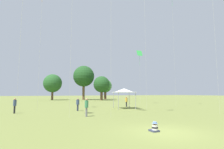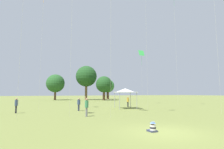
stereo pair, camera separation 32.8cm
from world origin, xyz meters
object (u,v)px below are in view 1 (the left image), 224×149
(distant_tree_3, at_px, (53,83))
(person_standing_1, at_px, (126,101))
(seated_toddler, at_px, (155,128))
(kite_7, at_px, (172,5))
(person_standing_0, at_px, (78,103))
(kite_6, at_px, (139,54))
(person_standing_2, at_px, (15,104))
(distant_tree_1, at_px, (84,76))
(person_standing_4, at_px, (87,106))
(canopy_tent, at_px, (124,91))
(distant_tree_0, at_px, (102,84))
(distant_tree_2, at_px, (105,86))

(distant_tree_3, bearing_deg, person_standing_1, -76.26)
(seated_toddler, xyz_separation_m, kite_7, (15.55, 14.33, 17.64))
(person_standing_0, height_order, kite_7, kite_7)
(kite_7, xyz_separation_m, distant_tree_3, (-16.52, 36.18, -12.55))
(seated_toddler, xyz_separation_m, kite_6, (13.72, 22.39, 10.18))
(person_standing_2, distance_m, kite_7, 29.20)
(person_standing_0, distance_m, kite_7, 23.93)
(person_standing_2, bearing_deg, seated_toddler, -0.06)
(distant_tree_1, height_order, distant_tree_3, distant_tree_1)
(person_standing_0, relative_size, kite_6, 0.14)
(person_standing_4, bearing_deg, distant_tree_3, -171.75)
(person_standing_2, height_order, canopy_tent, canopy_tent)
(seated_toddler, xyz_separation_m, distant_tree_1, (8.72, 48.73, 7.59))
(person_standing_2, relative_size, distant_tree_3, 0.20)
(person_standing_2, relative_size, distant_tree_0, 0.22)
(person_standing_0, bearing_deg, distant_tree_1, -125.25)
(kite_7, distance_m, distant_tree_3, 41.71)
(kite_7, bearing_deg, person_standing_2, -129.34)
(seated_toddler, distance_m, canopy_tent, 15.27)
(kite_6, bearing_deg, distant_tree_1, 145.03)
(person_standing_1, xyz_separation_m, distant_tree_2, (9.67, 33.23, 3.75))
(distant_tree_1, bearing_deg, person_standing_2, -115.79)
(person_standing_4, distance_m, kite_7, 25.03)
(seated_toddler, relative_size, distant_tree_2, 0.08)
(person_standing_0, height_order, person_standing_1, person_standing_1)
(seated_toddler, bearing_deg, person_standing_0, 95.14)
(person_standing_1, distance_m, distant_tree_0, 26.69)
(distant_tree_0, relative_size, distant_tree_3, 0.90)
(distant_tree_0, bearing_deg, canopy_tent, -104.32)
(kite_6, bearing_deg, person_standing_4, -92.67)
(person_standing_0, height_order, distant_tree_1, distant_tree_1)
(person_standing_1, xyz_separation_m, kite_6, (6.42, 5.76, 9.44))
(person_standing_1, xyz_separation_m, distant_tree_1, (1.42, 32.10, 6.85))
(kite_6, height_order, distant_tree_2, kite_6)
(seated_toddler, relative_size, person_standing_1, 0.35)
(seated_toddler, bearing_deg, kite_6, 58.04)
(seated_toddler, distance_m, kite_7, 27.54)
(seated_toddler, relative_size, person_standing_4, 0.34)
(kite_7, height_order, distant_tree_0, kite_7)
(distant_tree_2, bearing_deg, distant_tree_0, -119.61)
(person_standing_4, bearing_deg, distant_tree_0, 166.51)
(kite_6, distance_m, distant_tree_3, 32.14)
(person_standing_4, relative_size, kite_6, 0.15)
(person_standing_0, distance_m, person_standing_4, 5.67)
(distant_tree_0, xyz_separation_m, distant_tree_2, (4.21, 7.40, -0.16))
(distant_tree_0, height_order, distant_tree_3, distant_tree_3)
(person_standing_1, relative_size, distant_tree_1, 0.14)
(distant_tree_2, height_order, distant_tree_3, distant_tree_3)
(distant_tree_1, bearing_deg, canopy_tent, -95.29)
(distant_tree_2, relative_size, distant_tree_3, 0.86)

